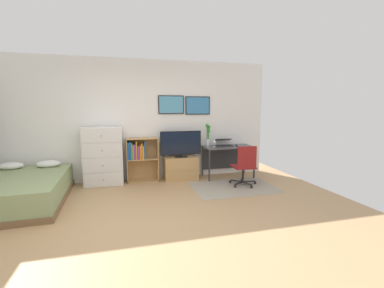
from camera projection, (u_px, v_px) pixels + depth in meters
ground_plane at (149, 224)px, 3.65m from camera, size 7.20×7.20×0.00m
wall_back_with_posters at (138, 120)px, 5.79m from camera, size 6.12×0.09×2.70m
area_rug at (233, 187)px, 5.34m from camera, size 1.70×1.20×0.01m
bed at (18, 190)px, 4.39m from camera, size 1.56×2.09×0.59m
dresser at (103, 156)px, 5.44m from camera, size 0.80×0.46×1.24m
bookshelf at (140, 156)px, 5.70m from camera, size 0.69×0.30×0.97m
tv_stand at (181, 168)px, 5.93m from camera, size 0.76×0.41×0.52m
television at (181, 144)px, 5.83m from camera, size 0.94×0.16×0.60m
desk at (227, 151)px, 6.15m from camera, size 1.16×0.59×0.74m
office_chair at (245, 165)px, 5.37m from camera, size 0.57×0.58×0.86m
laptop at (224, 143)px, 6.12m from camera, size 0.43×0.46×0.17m
computer_mouse at (236, 145)px, 6.06m from camera, size 0.06×0.10×0.03m
bamboo_vase at (208, 134)px, 6.07m from camera, size 0.11×0.11×0.52m
wine_glass at (215, 141)px, 5.91m from camera, size 0.07×0.07×0.18m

